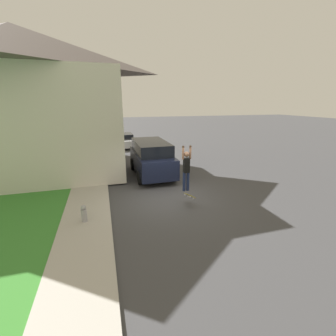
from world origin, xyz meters
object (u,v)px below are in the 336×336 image
suv_parked (151,157)px  skateboarder (186,168)px  skateboard (190,196)px  fire_hydrant (84,213)px  lawn_tree_near (52,100)px  car_down_street (124,140)px

suv_parked → skateboarder: 4.43m
skateboard → fire_hydrant: (-4.29, -0.42, -0.01)m
lawn_tree_near → fire_hydrant: lawn_tree_near is taller
suv_parked → skateboard: 4.68m
car_down_street → suv_parked: bearing=-86.0°
lawn_tree_near → suv_parked: 6.09m
lawn_tree_near → car_down_street: (4.40, 9.46, -3.76)m
car_down_street → fire_hydrant: (-2.91, -14.82, -0.23)m
lawn_tree_near → skateboarder: 7.90m
suv_parked → fire_hydrant: bearing=-125.8°
lawn_tree_near → skateboarder: size_ratio=3.02×
suv_parked → car_down_street: size_ratio=1.08×
skateboarder → skateboard: size_ratio=2.63×
lawn_tree_near → suv_parked: size_ratio=1.29×
skateboard → fire_hydrant: fire_hydrant is taller
skateboarder → skateboard: 1.22m
lawn_tree_near → fire_hydrant: 6.85m
car_down_street → skateboarder: bearing=-84.8°
lawn_tree_near → skateboard: lawn_tree_near is taller
lawn_tree_near → skateboarder: lawn_tree_near is taller
suv_parked → lawn_tree_near: bearing=176.0°
lawn_tree_near → skateboard: (5.78, -4.93, -3.98)m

